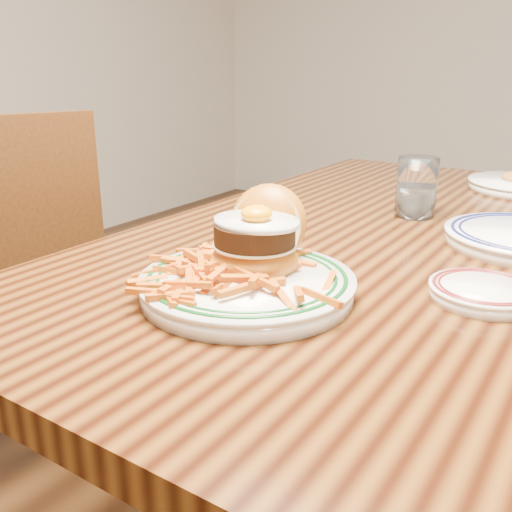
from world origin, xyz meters
The scene contains 4 objects.
table centered at (0.00, 0.00, 0.66)m, with size 0.85×1.60×0.75m.
main_plate centered at (-0.03, -0.42, 0.79)m, with size 0.32×0.34×0.15m.
side_plate centered at (0.27, -0.27, 0.76)m, with size 0.15×0.16×0.02m.
water_glass centered at (0.03, 0.14, 0.81)m, with size 0.09×0.09×0.13m.
Camera 1 is at (0.41, -1.08, 1.08)m, focal length 40.00 mm.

